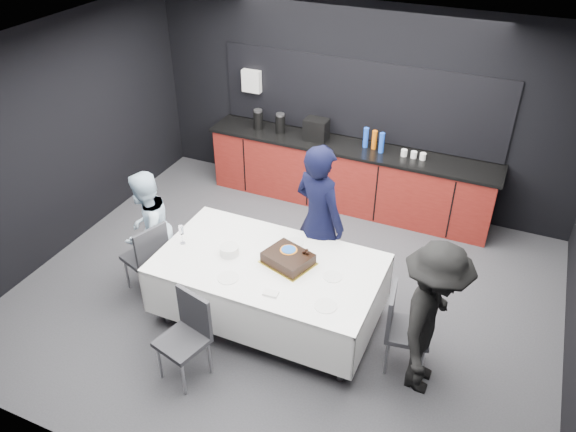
# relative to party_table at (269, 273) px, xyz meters

# --- Properties ---
(ground) EXTENTS (6.00, 6.00, 0.00)m
(ground) POSITION_rel_party_table_xyz_m (0.00, 0.40, -0.64)
(ground) COLOR #3F3F44
(ground) RESTS_ON ground
(room_shell) EXTENTS (6.04, 5.04, 2.82)m
(room_shell) POSITION_rel_party_table_xyz_m (0.00, 0.40, 1.22)
(room_shell) COLOR white
(room_shell) RESTS_ON ground
(kitchenette) EXTENTS (4.10, 0.64, 2.05)m
(kitchenette) POSITION_rel_party_table_xyz_m (-0.02, 2.62, -0.10)
(kitchenette) COLOR maroon
(kitchenette) RESTS_ON ground
(party_table) EXTENTS (2.32, 1.32, 0.78)m
(party_table) POSITION_rel_party_table_xyz_m (0.00, 0.00, 0.00)
(party_table) COLOR #99999E
(party_table) RESTS_ON ground
(cake_assembly) EXTENTS (0.59, 0.53, 0.16)m
(cake_assembly) POSITION_rel_party_table_xyz_m (0.19, 0.07, 0.20)
(cake_assembly) COLOR gold
(cake_assembly) RESTS_ON party_table
(plate_stack) EXTENTS (0.20, 0.20, 0.10)m
(plate_stack) POSITION_rel_party_table_xyz_m (-0.43, -0.04, 0.19)
(plate_stack) COLOR white
(plate_stack) RESTS_ON party_table
(loose_plate_near) EXTENTS (0.22, 0.22, 0.01)m
(loose_plate_near) POSITION_rel_party_table_xyz_m (-0.26, -0.39, 0.14)
(loose_plate_near) COLOR white
(loose_plate_near) RESTS_ON party_table
(loose_plate_right_a) EXTENTS (0.19, 0.19, 0.01)m
(loose_plate_right_a) POSITION_rel_party_table_xyz_m (0.69, 0.04, 0.14)
(loose_plate_right_a) COLOR white
(loose_plate_right_a) RESTS_ON party_table
(loose_plate_right_b) EXTENTS (0.22, 0.22, 0.01)m
(loose_plate_right_b) POSITION_rel_party_table_xyz_m (0.78, -0.38, 0.14)
(loose_plate_right_b) COLOR white
(loose_plate_right_b) RESTS_ON party_table
(loose_plate_far) EXTENTS (0.20, 0.20, 0.01)m
(loose_plate_far) POSITION_rel_party_table_xyz_m (0.12, 0.43, 0.14)
(loose_plate_far) COLOR white
(loose_plate_far) RESTS_ON party_table
(fork_pile) EXTENTS (0.15, 0.10, 0.02)m
(fork_pile) POSITION_rel_party_table_xyz_m (0.24, -0.44, 0.15)
(fork_pile) COLOR white
(fork_pile) RESTS_ON party_table
(champagne_flute) EXTENTS (0.06, 0.06, 0.22)m
(champagne_flute) POSITION_rel_party_table_xyz_m (-0.99, -0.08, 0.30)
(champagne_flute) COLOR white
(champagne_flute) RESTS_ON party_table
(chair_left) EXTENTS (0.54, 0.54, 0.92)m
(chair_left) POSITION_rel_party_table_xyz_m (-1.44, -0.14, -0.11)
(chair_left) COLOR #2D2D32
(chair_left) RESTS_ON ground
(chair_right) EXTENTS (0.48, 0.48, 0.92)m
(chair_right) POSITION_rel_party_table_xyz_m (1.44, -0.06, -0.11)
(chair_right) COLOR #2D2D32
(chair_right) RESTS_ON ground
(chair_near) EXTENTS (0.51, 0.51, 0.92)m
(chair_near) POSITION_rel_party_table_xyz_m (-0.39, -0.98, -0.11)
(chair_near) COLOR #2D2D32
(chair_near) RESTS_ON ground
(person_center) EXTENTS (0.79, 0.67, 1.84)m
(person_center) POSITION_rel_party_table_xyz_m (0.27, 0.74, 0.28)
(person_center) COLOR black
(person_center) RESTS_ON ground
(person_left) EXTENTS (0.57, 0.72, 1.44)m
(person_left) POSITION_rel_party_table_xyz_m (-1.54, 0.04, 0.08)
(person_left) COLOR silver
(person_left) RESTS_ON ground
(person_right) EXTENTS (0.63, 1.06, 1.62)m
(person_right) POSITION_rel_party_table_xyz_m (1.72, -0.20, 0.17)
(person_right) COLOR black
(person_right) RESTS_ON ground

